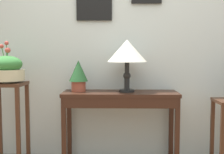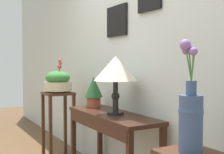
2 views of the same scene
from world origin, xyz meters
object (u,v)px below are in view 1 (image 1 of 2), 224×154
potted_plant_on_console (78,74)px  planter_bowl_wide_left (7,69)px  pedestal_stand_left (8,125)px  console_table (120,103)px  table_lamp (127,52)px

potted_plant_on_console → planter_bowl_wide_left: bearing=-167.4°
potted_plant_on_console → planter_bowl_wide_left: size_ratio=0.79×
potted_plant_on_console → pedestal_stand_left: (-0.68, -0.15, -0.50)m
console_table → planter_bowl_wide_left: bearing=-174.5°
table_lamp → potted_plant_on_console: bearing=177.5°
table_lamp → planter_bowl_wide_left: table_lamp is taller
console_table → potted_plant_on_console: potted_plant_on_console is taller
console_table → pedestal_stand_left: pedestal_stand_left is taller
console_table → table_lamp: 0.52m
table_lamp → potted_plant_on_console: table_lamp is taller
potted_plant_on_console → pedestal_stand_left: size_ratio=0.38×
console_table → potted_plant_on_console: 0.52m
console_table → potted_plant_on_console: bearing=174.1°
potted_plant_on_console → planter_bowl_wide_left: (-0.68, -0.15, 0.06)m
planter_bowl_wide_left → potted_plant_on_console: bearing=12.6°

